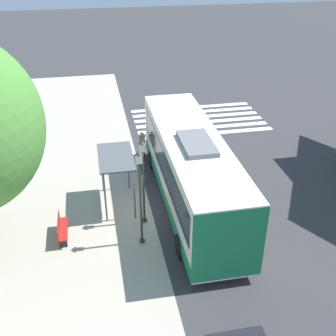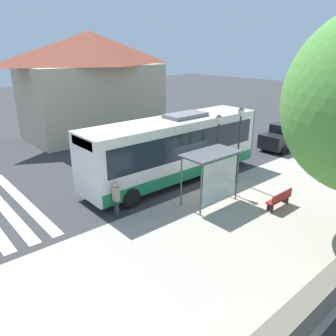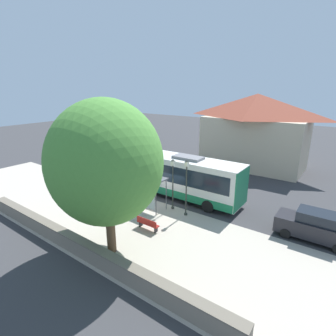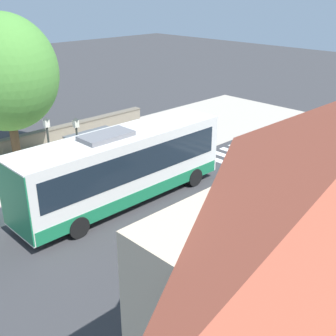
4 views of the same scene
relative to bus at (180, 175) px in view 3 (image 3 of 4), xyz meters
name	(u,v)px [view 3 (image 3 of 4)]	position (x,y,z in m)	size (l,w,h in m)	color
ground_plane	(167,204)	(-1.94, -0.03, -1.99)	(120.00, 120.00, 0.00)	#353538
sidewalk_plaza	(129,226)	(-6.44, -0.03, -1.98)	(9.00, 44.00, 0.02)	#ADA393
crosswalk_stripes	(123,169)	(3.06, 10.16, -1.98)	(9.00, 5.25, 0.01)	silver
stone_wall	(80,247)	(-10.49, -0.03, -1.45)	(0.60, 20.00, 1.05)	slate
background_building	(255,130)	(12.93, -2.09, 2.49)	(6.73, 12.01, 8.67)	#C6B293
bus	(180,175)	(0.00, 0.00, 0.00)	(2.78, 11.33, 3.85)	silver
bus_shelter	(147,184)	(-3.57, 0.74, 0.18)	(1.61, 2.92, 2.65)	#515459
pedestrian	(125,180)	(-1.64, 5.04, -0.96)	(0.34, 0.23, 1.74)	#2D3347
bench	(148,224)	(-6.05, -1.40, -1.51)	(0.40, 1.69, 0.88)	maroon
street_lamp_near	(173,180)	(-2.38, -0.94, 0.47)	(0.28, 0.28, 4.14)	#2D332D
street_lamp_far	(186,183)	(-2.69, -2.37, 0.62)	(0.28, 0.28, 4.40)	#2D332D
shade_tree	(106,163)	(-9.16, -1.24, 3.48)	(6.24, 6.24, 8.91)	brown
parked_car_behind_bus	(315,226)	(-0.75, -10.77, -1.04)	(1.92, 4.54, 1.95)	black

